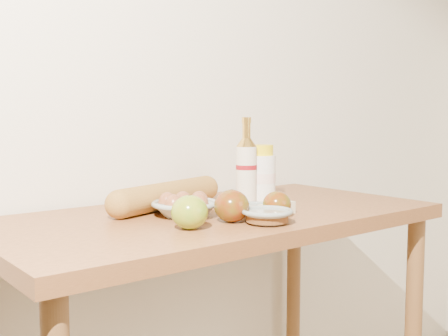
{
  "coord_description": "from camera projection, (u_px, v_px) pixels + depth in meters",
  "views": [
    {
      "loc": [
        -0.9,
        0.01,
        1.16
      ],
      "look_at": [
        0.0,
        1.15,
        1.02
      ],
      "focal_mm": 45.0,
      "sensor_mm": 36.0,
      "label": 1
    }
  ],
  "objects": [
    {
      "name": "back_wall",
      "position": [
        151.0,
        68.0,
        1.72
      ],
      "size": [
        3.5,
        0.02,
        2.6
      ],
      "primitive_type": "cube",
      "color": "white",
      "rests_on": "ground"
    },
    {
      "name": "baguette",
      "position": [
        167.0,
        195.0,
        1.55
      ],
      "size": [
        0.45,
        0.21,
        0.07
      ],
      "rotation": [
        0.0,
        0.0,
        0.32
      ],
      "color": "#B68337",
      "rests_on": "table"
    },
    {
      "name": "butter_stick",
      "position": [
        277.0,
        209.0,
        1.45
      ],
      "size": [
        0.12,
        0.04,
        0.03
      ],
      "rotation": [
        0.0,
        0.0,
        0.11
      ],
      "color": "beige",
      "rests_on": "table"
    },
    {
      "name": "apple_redgreen_right",
      "position": [
        277.0,
        204.0,
        1.42
      ],
      "size": [
        0.09,
        0.09,
        0.07
      ],
      "rotation": [
        0.0,
        0.0,
        -0.29
      ],
      "color": "maroon",
      "rests_on": "table"
    },
    {
      "name": "apple_yellowgreen",
      "position": [
        190.0,
        212.0,
        1.27
      ],
      "size": [
        0.1,
        0.1,
        0.08
      ],
      "rotation": [
        0.0,
        0.0,
        0.18
      ],
      "color": "#A39920",
      "rests_on": "table"
    },
    {
      "name": "syrup_bowl",
      "position": [
        255.0,
        209.0,
        1.44
      ],
      "size": [
        0.12,
        0.12,
        0.03
      ],
      "rotation": [
        0.0,
        0.0,
        0.23
      ],
      "color": "gray",
      "rests_on": "table"
    },
    {
      "name": "egg_bowl",
      "position": [
        185.0,
        207.0,
        1.43
      ],
      "size": [
        0.23,
        0.23,
        0.06
      ],
      "rotation": [
        0.0,
        0.0,
        -0.41
      ],
      "color": "#99A7A0",
      "rests_on": "table"
    },
    {
      "name": "cream_bottle",
      "position": [
        262.0,
        174.0,
        1.7
      ],
      "size": [
        0.1,
        0.1,
        0.17
      ],
      "rotation": [
        0.0,
        0.0,
        -0.24
      ],
      "color": "white",
      "rests_on": "table"
    },
    {
      "name": "apple_redgreen_front",
      "position": [
        232.0,
        206.0,
        1.35
      ],
      "size": [
        0.11,
        0.11,
        0.08
      ],
      "rotation": [
        0.0,
        0.0,
        0.32
      ],
      "color": "maroon",
      "rests_on": "table"
    },
    {
      "name": "sugar_bowl",
      "position": [
        267.0,
        216.0,
        1.33
      ],
      "size": [
        0.16,
        0.16,
        0.04
      ],
      "rotation": [
        0.0,
        0.0,
        -0.36
      ],
      "color": "gray",
      "rests_on": "table"
    },
    {
      "name": "table",
      "position": [
        217.0,
        257.0,
        1.51
      ],
      "size": [
        1.2,
        0.6,
        0.9
      ],
      "color": "#9A5E31",
      "rests_on": "ground"
    },
    {
      "name": "bourbon_bottle",
      "position": [
        246.0,
        168.0,
        1.66
      ],
      "size": [
        0.08,
        0.08,
        0.25
      ],
      "rotation": [
        0.0,
        0.0,
        0.3
      ],
      "color": "#EDE1C9",
      "rests_on": "table"
    }
  ]
}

